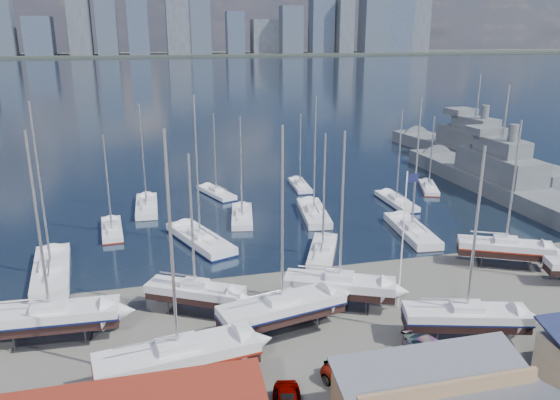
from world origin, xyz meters
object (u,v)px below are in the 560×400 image
object	(u,v)px
naval_ship_east	(497,182)
flagpole	(404,231)
naval_ship_west	(472,152)
sailboat_cradle_0	(51,317)

from	to	relation	value
naval_ship_east	flagpole	xyz separation A→B (m)	(-31.25, -30.47, 5.66)
naval_ship_east	naval_ship_west	distance (m)	21.94
naval_ship_east	flagpole	distance (m)	44.01
flagpole	naval_ship_west	bearing A→B (deg)	51.80
naval_ship_east	sailboat_cradle_0	bearing A→B (deg)	114.79
sailboat_cradle_0	flagpole	xyz separation A→B (m)	(29.46, -1.61, 5.20)
naval_ship_west	flagpole	world-z (taller)	naval_ship_west
naval_ship_east	naval_ship_west	xyz separation A→B (m)	(8.60, 20.18, 0.00)
naval_ship_east	flagpole	world-z (taller)	naval_ship_east
sailboat_cradle_0	naval_ship_west	world-z (taller)	sailboat_cradle_0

